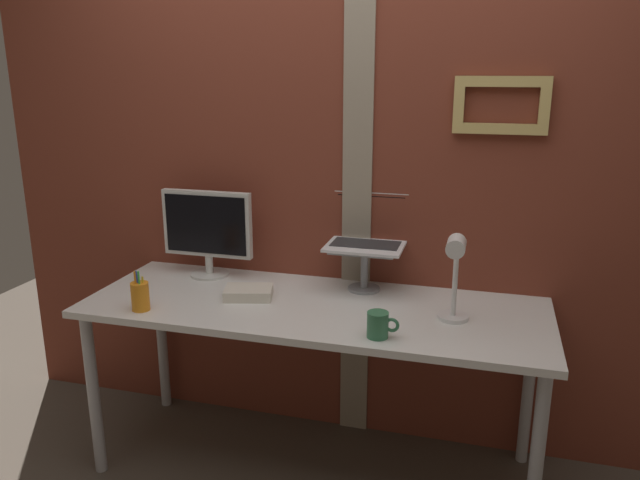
{
  "coord_description": "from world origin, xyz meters",
  "views": [
    {
      "loc": [
        0.64,
        -2.3,
        1.71
      ],
      "look_at": [
        -0.02,
        0.08,
        1.02
      ],
      "focal_mm": 34.41,
      "sensor_mm": 36.0,
      "label": 1
    }
  ],
  "objects_px": {
    "pen_cup": "(140,296)",
    "coffee_mug": "(378,325)",
    "desk_lamp": "(455,269)",
    "monitor": "(207,228)",
    "laptop": "(368,231)"
  },
  "relations": [
    {
      "from": "desk_lamp",
      "to": "pen_cup",
      "type": "distance_m",
      "value": 1.25
    },
    {
      "from": "coffee_mug",
      "to": "desk_lamp",
      "type": "bearing_deg",
      "value": 37.62
    },
    {
      "from": "monitor",
      "to": "desk_lamp",
      "type": "relative_size",
      "value": 1.21
    },
    {
      "from": "monitor",
      "to": "coffee_mug",
      "type": "xyz_separation_m",
      "value": [
        0.89,
        -0.47,
        -0.18
      ]
    },
    {
      "from": "pen_cup",
      "to": "coffee_mug",
      "type": "xyz_separation_m",
      "value": [
        0.97,
        0.0,
        -0.01
      ]
    },
    {
      "from": "laptop",
      "to": "coffee_mug",
      "type": "height_order",
      "value": "laptop"
    },
    {
      "from": "laptop",
      "to": "desk_lamp",
      "type": "bearing_deg",
      "value": -41.34
    },
    {
      "from": "desk_lamp",
      "to": "coffee_mug",
      "type": "height_order",
      "value": "desk_lamp"
    },
    {
      "from": "desk_lamp",
      "to": "pen_cup",
      "type": "height_order",
      "value": "desk_lamp"
    },
    {
      "from": "monitor",
      "to": "laptop",
      "type": "xyz_separation_m",
      "value": [
        0.74,
        0.07,
        0.02
      ]
    },
    {
      "from": "pen_cup",
      "to": "coffee_mug",
      "type": "relative_size",
      "value": 1.44
    },
    {
      "from": "laptop",
      "to": "coffee_mug",
      "type": "xyz_separation_m",
      "value": [
        0.15,
        -0.54,
        -0.2
      ]
    },
    {
      "from": "monitor",
      "to": "pen_cup",
      "type": "height_order",
      "value": "monitor"
    },
    {
      "from": "monitor",
      "to": "coffee_mug",
      "type": "distance_m",
      "value": 1.03
    },
    {
      "from": "laptop",
      "to": "desk_lamp",
      "type": "xyz_separation_m",
      "value": [
        0.4,
        -0.35,
        -0.03
      ]
    }
  ]
}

